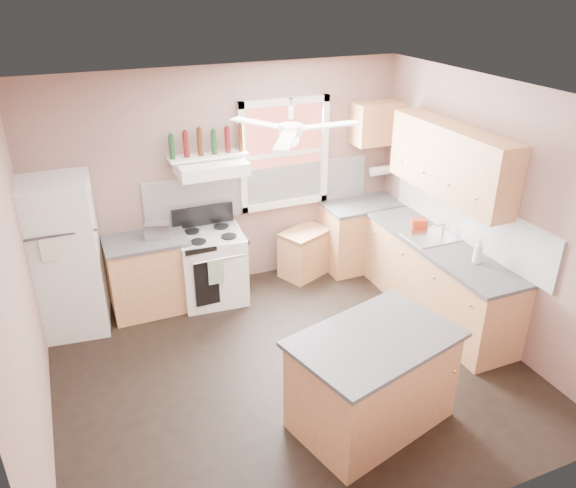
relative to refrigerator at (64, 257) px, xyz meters
name	(u,v)px	position (x,y,z in m)	size (l,w,h in m)	color
floor	(290,369)	(1.93, -1.66, -0.87)	(4.50, 4.50, 0.00)	black
ceiling	(291,98)	(1.93, -1.66, 1.83)	(4.50, 4.50, 0.00)	white
wall_back	(225,180)	(1.93, 0.36, 0.48)	(4.50, 0.05, 2.70)	#805E56
wall_right	(491,212)	(4.20, -1.66, 0.48)	(0.05, 4.00, 2.70)	#805E56
wall_left	(17,301)	(-0.35, -1.66, 0.48)	(0.05, 4.00, 2.70)	#805E56
backsplash_back	(261,190)	(2.38, 0.33, 0.31)	(2.90, 0.03, 0.55)	white
backsplash_right	(466,217)	(4.16, -1.36, 0.31)	(0.03, 2.60, 0.55)	white
window_view	(284,154)	(2.68, 0.32, 0.73)	(1.00, 0.02, 1.20)	brown
window_frame	(285,154)	(2.68, 0.30, 0.73)	(1.16, 0.07, 1.36)	white
refrigerator	(64,257)	(0.00, 0.00, 0.00)	(0.73, 0.71, 1.73)	white
base_cabinet_left	(149,276)	(0.87, 0.04, -0.44)	(0.90, 0.60, 0.86)	#AA7047
counter_left	(145,241)	(0.87, 0.04, 0.01)	(0.92, 0.62, 0.04)	#444446
toaster	(157,231)	(1.01, 0.02, 0.12)	(0.28, 0.16, 0.18)	silver
stove	(212,267)	(1.60, -0.04, -0.44)	(0.74, 0.64, 0.86)	white
range_hood	(211,168)	(1.70, 0.09, 0.75)	(0.78, 0.50, 0.14)	white
bottle_shelf	(208,156)	(1.70, 0.21, 0.85)	(0.90, 0.26, 0.03)	white
cart	(305,253)	(2.88, 0.09, -0.56)	(0.62, 0.41, 0.62)	#AA7047
base_cabinet_corner	(361,236)	(3.68, 0.04, -0.44)	(1.00, 0.60, 0.86)	#AA7047
base_cabinet_right	(437,281)	(3.88, -1.36, -0.44)	(0.60, 2.20, 0.86)	#AA7047
counter_corner	(363,204)	(3.68, 0.04, 0.01)	(1.02, 0.62, 0.04)	#444446
counter_right	(441,246)	(3.87, -1.36, 0.01)	(0.62, 2.22, 0.04)	#444446
sink	(430,237)	(3.87, -1.16, 0.03)	(0.55, 0.45, 0.03)	silver
faucet	(443,229)	(4.03, -1.16, 0.10)	(0.03, 0.03, 0.14)	silver
upper_cabinet_right	(450,161)	(4.01, -1.16, 0.91)	(0.33, 1.80, 0.76)	#AA7047
upper_cabinet_corner	(377,123)	(3.88, 0.17, 1.03)	(0.60, 0.33, 0.52)	#AA7047
paper_towel	(380,171)	(4.00, 0.20, 0.38)	(0.12, 0.12, 0.26)	white
island	(372,382)	(2.30, -2.59, -0.44)	(1.30, 0.82, 0.86)	#AA7047
island_top	(376,339)	(2.30, -2.59, 0.01)	(1.38, 0.90, 0.04)	#444446
ceiling_fan_hub	(291,129)	(1.93, -1.66, 1.58)	(0.20, 0.20, 0.08)	white
soap_bottle	(478,251)	(3.94, -1.86, 0.17)	(0.10, 0.10, 0.27)	silver
red_caddy	(419,223)	(3.91, -0.88, 0.08)	(0.18, 0.12, 0.10)	#B72C0F
wine_bottles	(208,142)	(1.71, 0.21, 1.01)	(0.86, 0.06, 0.31)	#143819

